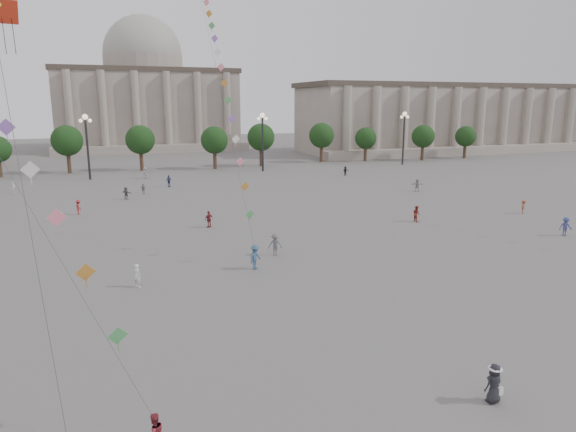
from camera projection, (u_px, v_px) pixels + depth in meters
name	position (u px, v px, depth m)	size (l,w,h in m)	color
ground	(397.00, 356.00, 25.90)	(360.00, 360.00, 0.00)	#595754
hall_east	(452.00, 118.00, 135.38)	(84.00, 26.22, 17.20)	gray
hall_central	(146.00, 96.00, 141.14)	(48.30, 34.30, 35.50)	gray
tree_row	(174.00, 141.00, 96.15)	(137.12, 5.12, 8.00)	#332519
lamp_post_mid_west	(86.00, 135.00, 83.34)	(2.00, 0.90, 10.65)	#262628
lamp_post_mid_east	(262.00, 131.00, 93.47)	(2.00, 0.90, 10.65)	#262628
lamp_post_far_east	(404.00, 128.00, 103.60)	(2.00, 0.90, 10.65)	#262628
person_crowd_0	(169.00, 181.00, 77.41)	(1.05, 0.44, 1.78)	navy
person_crowd_4	(145.00, 173.00, 85.84)	(1.80, 0.57, 1.94)	silver
person_crowd_6	(275.00, 245.00, 42.75)	(1.21, 0.69, 1.87)	#595A5D
person_crowd_7	(417.00, 185.00, 73.29)	(1.75, 0.56, 1.89)	#B0B0AC
person_crowd_8	(523.00, 207.00, 58.89)	(1.01, 0.58, 1.56)	brown
person_crowd_9	(345.00, 171.00, 89.55)	(1.46, 0.47, 1.58)	black
person_crowd_10	(14.00, 187.00, 72.23)	(0.58, 0.38, 1.58)	silver
person_crowd_12	(126.00, 193.00, 67.47)	(1.54, 0.49, 1.66)	#5D5E62
person_crowd_13	(137.00, 275.00, 35.42)	(0.61, 0.40, 1.66)	silver
person_crowd_14	(566.00, 227.00, 48.99)	(1.18, 0.68, 1.83)	navy
person_crowd_16	(143.00, 189.00, 71.23)	(0.88, 0.37, 1.50)	slate
person_crowd_17	(79.00, 207.00, 58.46)	(1.09, 0.62, 1.68)	maroon
person_crowd_19	(209.00, 219.00, 52.34)	(1.00, 0.42, 1.71)	maroon
person_crowd_20	(416.00, 214.00, 54.87)	(0.84, 0.65, 1.72)	maroon
kite_flyer_1	(255.00, 257.00, 39.14)	(1.26, 0.72, 1.95)	#345676
hat_person	(494.00, 383.00, 21.75)	(0.92, 0.66, 1.74)	black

